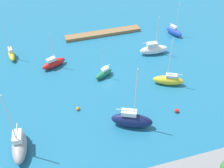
{
  "coord_description": "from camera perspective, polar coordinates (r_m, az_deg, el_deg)",
  "views": [
    {
      "loc": [
        13.04,
        49.29,
        41.43
      ],
      "look_at": [
        0.0,
        5.07,
        1.5
      ],
      "focal_mm": 45.94,
      "sensor_mm": 36.0,
      "label": 1
    }
  ],
  "objects": [
    {
      "name": "water",
      "position": [
        65.7,
        -1.25,
        1.79
      ],
      "size": [
        160.0,
        160.0,
        0.0
      ],
      "primitive_type": "plane",
      "color": "#1E668C",
      "rests_on": "ground"
    },
    {
      "name": "pier_dock",
      "position": [
        80.01,
        -1.79,
        10.05
      ],
      "size": [
        20.9,
        2.47,
        0.87
      ],
      "primitive_type": "cube",
      "color": "olive",
      "rests_on": "ground"
    },
    {
      "name": "sailboat_yellow_lone_north",
      "position": [
        74.61,
        -19.38,
        5.57
      ],
      "size": [
        1.93,
        4.97,
        9.27
      ],
      "rotation": [
        0.0,
        0.0,
        1.68
      ],
      "color": "yellow",
      "rests_on": "water"
    },
    {
      "name": "sailboat_green_off_beacon",
      "position": [
        64.74,
        -1.64,
        2.14
      ],
      "size": [
        4.84,
        3.55,
        7.63
      ],
      "rotation": [
        0.0,
        0.0,
        0.5
      ],
      "color": "#19724C",
      "rests_on": "water"
    },
    {
      "name": "sailboat_white_mid_basin",
      "position": [
        72.58,
        8.31,
        6.88
      ],
      "size": [
        7.34,
        2.68,
        10.26
      ],
      "rotation": [
        0.0,
        0.0,
        3.06
      ],
      "color": "white",
      "rests_on": "water"
    },
    {
      "name": "sailboat_navy_center_basin",
      "position": [
        53.59,
        3.94,
        -7.12
      ],
      "size": [
        7.93,
        5.21,
        13.68
      ],
      "rotation": [
        0.0,
        0.0,
        2.71
      ],
      "color": "#141E4C",
      "rests_on": "water"
    },
    {
      "name": "sailboat_gray_lone_south",
      "position": [
        52.4,
        -17.97,
        -11.54
      ],
      "size": [
        3.09,
        7.47,
        13.66
      ],
      "rotation": [
        0.0,
        0.0,
        1.49
      ],
      "color": "gray",
      "rests_on": "water"
    },
    {
      "name": "sailboat_blue_near_pier",
      "position": [
        81.29,
        12.25,
        10.19
      ],
      "size": [
        3.49,
        5.28,
        9.56
      ],
      "rotation": [
        0.0,
        0.0,
        1.99
      ],
      "color": "#2347B2",
      "rests_on": "water"
    },
    {
      "name": "sailboat_red_east_end",
      "position": [
        68.84,
        -11.55,
        4.09
      ],
      "size": [
        6.21,
        3.86,
        8.76
      ],
      "rotation": [
        0.0,
        0.0,
        3.53
      ],
      "color": "red",
      "rests_on": "water"
    },
    {
      "name": "sailboat_yellow_west_end",
      "position": [
        63.69,
        11.17,
        0.81
      ],
      "size": [
        6.88,
        4.42,
        11.57
      ],
      "rotation": [
        0.0,
        0.0,
        5.87
      ],
      "color": "yellow",
      "rests_on": "water"
    },
    {
      "name": "mooring_buoy_orange",
      "position": [
        57.66,
        -6.83,
        -4.9
      ],
      "size": [
        0.72,
        0.72,
        0.72
      ],
      "primitive_type": "sphere",
      "color": "orange",
      "rests_on": "water"
    },
    {
      "name": "mooring_buoy_red",
      "position": [
        58.23,
        12.76,
        -5.19
      ],
      "size": [
        0.85,
        0.85,
        0.85
      ],
      "primitive_type": "sphere",
      "color": "red",
      "rests_on": "water"
    }
  ]
}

